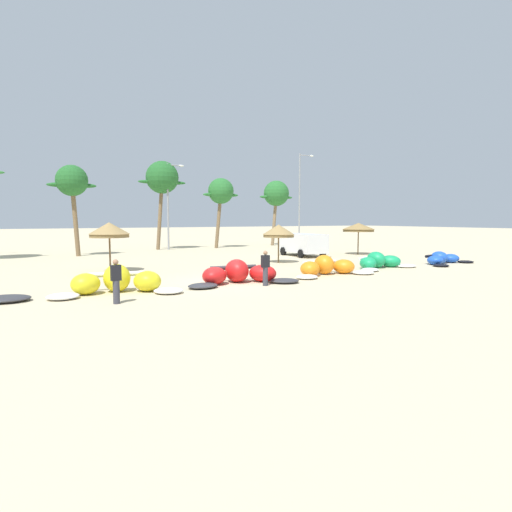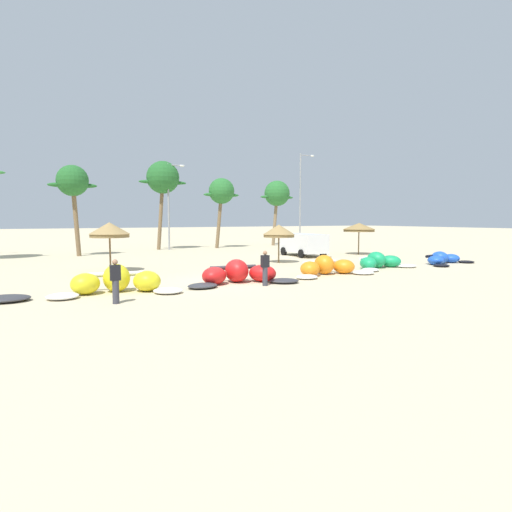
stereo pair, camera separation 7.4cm
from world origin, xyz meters
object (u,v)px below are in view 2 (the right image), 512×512
Objects in this scene: lamppost_west_center at (170,202)px; kite_right_of_center at (380,262)px; kite_center at (327,267)px; palm_right_of_gap at (277,194)px; palm_left_of_gap at (73,183)px; beach_umbrella_outermost at (359,227)px; beach_umbrella_middle at (109,230)px; palm_center_left at (163,178)px; person_by_umbrellas at (265,268)px; kite_left_of_center at (239,274)px; beach_umbrella_near_palms at (279,231)px; person_near_kites at (116,281)px; kite_right at (443,259)px; lamppost_east_center at (301,195)px; palm_center_right at (221,192)px; parked_van at (302,243)px; kite_left at (117,282)px.

kite_right_of_center is at bearing -73.20° from lamppost_west_center.
kite_center is 0.71× the size of palm_right_of_gap.
palm_left_of_gap is 22.68m from palm_right_of_gap.
lamppost_west_center is (-12.47, 13.26, 2.42)m from beach_umbrella_outermost.
beach_umbrella_middle is 0.33× the size of palm_center_left.
beach_umbrella_outermost is 19.22m from person_by_umbrellas.
palm_center_left reaches higher than kite_left_of_center.
palm_left_of_gap is (-11.92, 12.55, 3.78)m from beach_umbrella_near_palms.
lamppost_west_center reaches higher than palm_left_of_gap.
palm_right_of_gap is at bearing 48.97° from person_near_kites.
beach_umbrella_outermost is at bearing 88.87° from kite_right.
beach_umbrella_middle is at bearing -142.30° from palm_right_of_gap.
beach_umbrella_outermost is at bearing -47.71° from palm_center_left.
kite_center is at bearing -138.93° from beach_umbrella_outermost.
kite_center is 0.50× the size of lamppost_east_center.
lamppost_east_center is at bearing 58.34° from kite_center.
palm_center_left is (-6.96, 22.59, 6.67)m from kite_right_of_center.
kite_right_of_center is 23.07m from lamppost_west_center.
palm_center_left reaches higher than person_near_kites.
lamppost_west_center is at bearing 61.26° from beach_umbrella_middle.
kite_right is 0.66× the size of palm_right_of_gap.
palm_center_right is 5.76m from lamppost_west_center.
beach_umbrella_outermost is (10.75, 9.37, 1.93)m from kite_center.
palm_center_right is at bearing 58.51° from person_near_kites.
kite_left_of_center is at bearing -176.01° from kite_right.
kite_center is 1.05× the size of kite_right_of_center.
kite_left_of_center is at bearing 20.83° from person_near_kites.
palm_left_of_gap is 0.88× the size of lamppost_west_center.
kite_center is 0.62× the size of lamppost_west_center.
kite_center is 0.60× the size of palm_center_left.
kite_right is 0.67× the size of palm_center_right.
beach_umbrella_near_palms is 0.36× the size of palm_left_of_gap.
parked_van is at bearing 49.05° from person_by_umbrellas.
person_near_kites is (-16.56, -3.63, 0.43)m from kite_right_of_center.
beach_umbrella_outermost reaches higher than person_near_kites.
palm_right_of_gap is at bearing 46.93° from kite_left.
beach_umbrella_near_palms is at bearing -128.89° from lamppost_east_center.
person_near_kites is 0.22× the size of palm_right_of_gap.
beach_umbrella_middle is (-20.76, 6.42, 2.11)m from kite_right.
palm_right_of_gap is (6.54, 22.92, 5.50)m from kite_right_of_center.
lamppost_west_center is at bearing 19.86° from palm_left_of_gap.
palm_right_of_gap is (22.22, 4.53, -0.11)m from palm_left_of_gap.
kite_left is 0.74× the size of palm_center_right.
lamppost_west_center is at bearing 106.80° from kite_right_of_center.
kite_center is 0.72× the size of palm_center_right.
palm_center_right is at bearing -178.46° from lamppost_east_center.
person_near_kites is at bearing -143.50° from beach_umbrella_near_palms.
person_by_umbrellas is 0.22× the size of palm_right_of_gap.
palm_center_right is at bearing 70.21° from person_by_umbrellas.
person_by_umbrellas is (6.34, -1.34, 0.37)m from kite_left.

